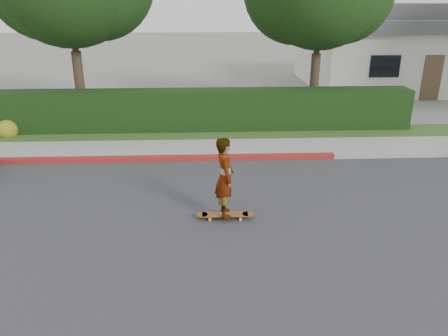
{
  "coord_description": "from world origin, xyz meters",
  "views": [
    {
      "loc": [
        -2.85,
        -8.09,
        4.44
      ],
      "look_at": [
        -2.44,
        0.84,
        1.0
      ],
      "focal_mm": 35.0,
      "sensor_mm": 36.0,
      "label": 1
    }
  ],
  "objects": [
    {
      "name": "skateboarder",
      "position": [
        -2.44,
        0.34,
        0.99
      ],
      "size": [
        0.48,
        0.67,
        1.72
      ],
      "primitive_type": "imported",
      "rotation": [
        0.0,
        0.0,
        1.68
      ],
      "color": "white",
      "rests_on": "skateboard"
    },
    {
      "name": "skateboard",
      "position": [
        -2.44,
        0.34,
        0.11
      ],
      "size": [
        1.23,
        0.26,
        0.11
      ],
      "rotation": [
        0.0,
        0.0,
        -0.02
      ],
      "color": "gold",
      "rests_on": "ground"
    },
    {
      "name": "ground",
      "position": [
        0.0,
        0.0,
        0.0
      ],
      "size": [
        120.0,
        120.0,
        0.0
      ],
      "primitive_type": "plane",
      "color": "slate",
      "rests_on": "ground"
    },
    {
      "name": "hedge",
      "position": [
        -3.0,
        7.2,
        0.75
      ],
      "size": [
        15.0,
        1.0,
        1.5
      ],
      "primitive_type": "cube",
      "color": "black",
      "rests_on": "ground"
    },
    {
      "name": "planting_strip",
      "position": [
        0.0,
        6.6,
        0.05
      ],
      "size": [
        60.0,
        1.6,
        0.1
      ],
      "primitive_type": "cube",
      "color": "#2D4C1E",
      "rests_on": "ground"
    },
    {
      "name": "curb_far",
      "position": [
        0.0,
        4.1,
        0.07
      ],
      "size": [
        60.0,
        0.2,
        0.15
      ],
      "primitive_type": "cube",
      "color": "#9E9E99",
      "rests_on": "ground"
    },
    {
      "name": "sidewalk_far",
      "position": [
        0.0,
        5.0,
        0.06
      ],
      "size": [
        60.0,
        1.6,
        0.12
      ],
      "primitive_type": "cube",
      "color": "gray",
      "rests_on": "ground"
    },
    {
      "name": "curb_red_section",
      "position": [
        -5.0,
        4.1,
        0.08
      ],
      "size": [
        12.0,
        0.21,
        0.15
      ],
      "primitive_type": "cube",
      "color": "maroon",
      "rests_on": "ground"
    },
    {
      "name": "house",
      "position": [
        8.0,
        16.0,
        2.1
      ],
      "size": [
        10.6,
        8.6,
        4.3
      ],
      "color": "beige",
      "rests_on": "ground"
    },
    {
      "name": "road",
      "position": [
        0.0,
        0.0,
        0.01
      ],
      "size": [
        60.0,
        8.0,
        0.01
      ],
      "primitive_type": "cube",
      "color": "#2D2D30",
      "rests_on": "ground"
    }
  ]
}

